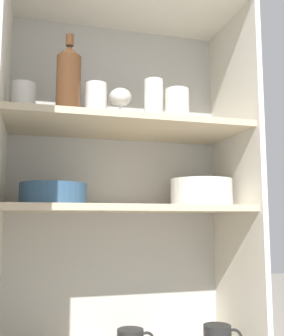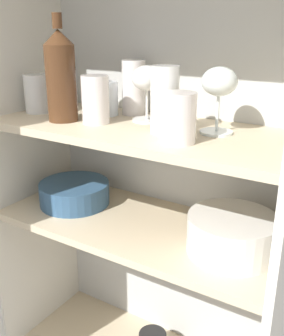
% 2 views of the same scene
% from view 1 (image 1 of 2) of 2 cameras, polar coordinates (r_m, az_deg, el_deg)
% --- Properties ---
extents(cupboard_back_panel, '(0.80, 0.02, 1.49)m').
position_cam_1_polar(cupboard_back_panel, '(1.43, -3.89, -8.43)').
color(cupboard_back_panel, silver).
rests_on(cupboard_back_panel, ground_plane).
extents(cupboard_side_right, '(0.02, 0.36, 1.49)m').
position_cam_1_polar(cupboard_side_right, '(1.40, 13.59, -8.26)').
color(cupboard_side_right, silver).
rests_on(cupboard_side_right, ground_plane).
extents(cupboard_top_panel, '(0.80, 0.36, 0.02)m').
position_cam_1_polar(cupboard_top_panel, '(1.46, -2.18, 22.55)').
color(cupboard_top_panel, silver).
rests_on(cupboard_top_panel, cupboard_side_left).
extents(shelf_board_middle, '(0.76, 0.33, 0.02)m').
position_cam_1_polar(shelf_board_middle, '(1.26, -2.34, -5.91)').
color(shelf_board_middle, beige).
extents(shelf_board_upper, '(0.76, 0.33, 0.02)m').
position_cam_1_polar(shelf_board_upper, '(1.30, -2.28, 5.91)').
color(shelf_board_upper, beige).
extents(tumbler_glass_0, '(0.06, 0.06, 0.15)m').
position_cam_1_polar(tumbler_glass_0, '(1.31, 1.71, 9.55)').
color(tumbler_glass_0, white).
rests_on(tumbler_glass_0, shelf_board_upper).
extents(tumbler_glass_1, '(0.06, 0.06, 0.15)m').
position_cam_1_polar(tumbler_glass_1, '(1.40, -6.60, 8.39)').
color(tumbler_glass_1, silver).
rests_on(tumbler_glass_1, shelf_board_upper).
extents(tumbler_glass_2, '(0.07, 0.07, 0.12)m').
position_cam_1_polar(tumbler_glass_2, '(1.27, -6.72, 9.51)').
color(tumbler_glass_2, silver).
rests_on(tumbler_glass_2, shelf_board_upper).
extents(tumbler_glass_3, '(0.08, 0.08, 0.10)m').
position_cam_1_polar(tumbler_glass_3, '(1.28, 5.12, 9.03)').
color(tumbler_glass_3, silver).
rests_on(tumbler_glass_3, shelf_board_upper).
extents(tumbler_glass_4, '(0.07, 0.07, 0.09)m').
position_cam_1_polar(tumbler_glass_4, '(1.34, -8.99, 7.97)').
color(tumbler_glass_4, white).
rests_on(tumbler_glass_4, shelf_board_upper).
extents(tumbler_glass_5, '(0.07, 0.07, 0.11)m').
position_cam_1_polar(tumbler_glass_5, '(1.27, -16.86, 9.41)').
color(tumbler_glass_5, white).
rests_on(tumbler_glass_5, shelf_board_upper).
extents(wine_glass_0, '(0.08, 0.08, 0.15)m').
position_cam_1_polar(wine_glass_0, '(1.41, 5.10, 9.79)').
color(wine_glass_0, white).
rests_on(wine_glass_0, shelf_board_upper).
extents(wine_glass_1, '(0.08, 0.08, 0.14)m').
position_cam_1_polar(wine_glass_1, '(1.37, -3.16, 9.87)').
color(wine_glass_1, white).
rests_on(wine_glass_1, shelf_board_upper).
extents(wine_bottle, '(0.08, 0.08, 0.26)m').
position_cam_1_polar(wine_bottle, '(1.25, -10.59, 12.45)').
color(wine_bottle, '#4C2D19').
rests_on(wine_bottle, shelf_board_upper).
extents(plate_stack_white, '(0.21, 0.21, 0.09)m').
position_cam_1_polar(plate_stack_white, '(1.34, 8.60, -3.56)').
color(plate_stack_white, silver).
rests_on(plate_stack_white, shelf_board_middle).
extents(mixing_bowl_large, '(0.20, 0.20, 0.07)m').
position_cam_1_polar(mixing_bowl_large, '(1.24, -12.73, -3.58)').
color(mixing_bowl_large, '#33567A').
rests_on(mixing_bowl_large, shelf_board_middle).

